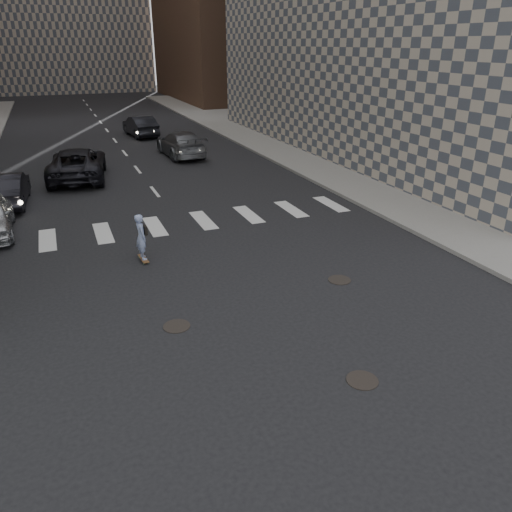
{
  "coord_description": "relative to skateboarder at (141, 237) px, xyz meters",
  "views": [
    {
      "loc": [
        -4.24,
        -9.86,
        6.74
      ],
      "look_at": [
        0.49,
        1.9,
        1.3
      ],
      "focal_mm": 35.0,
      "sensor_mm": 36.0,
      "label": 1
    }
  ],
  "objects": [
    {
      "name": "manhole_c",
      "position": [
        5.33,
        -3.76,
        -0.85
      ],
      "size": [
        0.7,
        0.7,
        0.02
      ],
      "primitive_type": "cylinder",
      "color": "black",
      "rests_on": "ground"
    },
    {
      "name": "skateboarder",
      "position": [
        0.0,
        0.0,
        0.0
      ],
      "size": [
        0.42,
        0.83,
        1.63
      ],
      "rotation": [
        0.0,
        0.0,
        0.07
      ],
      "color": "brown",
      "rests_on": "ground"
    },
    {
      "name": "traffic_car_b",
      "position": [
        5.31,
        15.94,
        -0.08
      ],
      "size": [
        2.37,
        5.42,
        1.55
      ],
      "primitive_type": "imported",
      "rotation": [
        0.0,
        0.0,
        3.18
      ],
      "color": "#5A5D62",
      "rests_on": "ground"
    },
    {
      "name": "manhole_a",
      "position": [
        3.23,
        -8.26,
        -0.85
      ],
      "size": [
        0.7,
        0.7,
        0.02
      ],
      "primitive_type": "cylinder",
      "color": "black",
      "rests_on": "ground"
    },
    {
      "name": "manhole_b",
      "position": [
        0.03,
        -4.56,
        -0.85
      ],
      "size": [
        0.7,
        0.7,
        0.02
      ],
      "primitive_type": "cylinder",
      "color": "black",
      "rests_on": "ground"
    },
    {
      "name": "traffic_car_a",
      "position": [
        -4.47,
        8.58,
        -0.13
      ],
      "size": [
        1.79,
        4.51,
        1.46
      ],
      "primitive_type": "imported",
      "rotation": [
        0.0,
        0.0,
        3.08
      ],
      "color": "black",
      "rests_on": "ground"
    },
    {
      "name": "traffic_car_e",
      "position": [
        4.18,
        24.34,
        -0.08
      ],
      "size": [
        2.18,
        4.89,
        1.56
      ],
      "primitive_type": "imported",
      "rotation": [
        0.0,
        0.0,
        3.25
      ],
      "color": "black",
      "rests_on": "ground"
    },
    {
      "name": "traffic_car_d",
      "position": [
        5.73,
        17.46,
        -0.16
      ],
      "size": [
        1.68,
        4.11,
        1.4
      ],
      "primitive_type": "imported",
      "rotation": [
        0.0,
        0.0,
        3.13
      ],
      "color": "silver",
      "rests_on": "ground"
    },
    {
      "name": "ground",
      "position": [
        2.03,
        -5.76,
        -0.86
      ],
      "size": [
        160.0,
        160.0,
        0.0
      ],
      "primitive_type": "plane",
      "color": "black",
      "rests_on": "ground"
    },
    {
      "name": "traffic_car_c",
      "position": [
        -1.23,
        12.24,
        -0.03
      ],
      "size": [
        3.5,
        6.25,
        1.65
      ],
      "primitive_type": "imported",
      "rotation": [
        0.0,
        0.0,
        3.01
      ],
      "color": "black",
      "rests_on": "ground"
    },
    {
      "name": "sidewalk_right",
      "position": [
        16.53,
        14.24,
        -0.78
      ],
      "size": [
        13.0,
        80.0,
        0.15
      ],
      "primitive_type": "cube",
      "color": "gray",
      "rests_on": "ground"
    }
  ]
}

